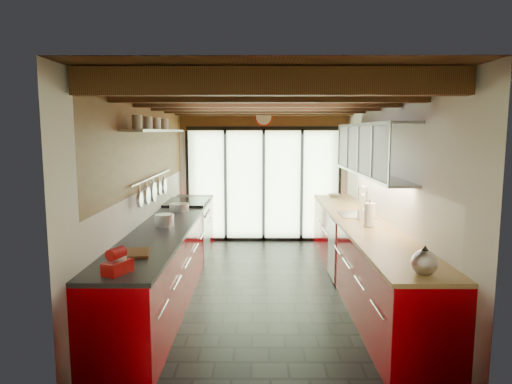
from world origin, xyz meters
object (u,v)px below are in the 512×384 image
at_px(stand_mixer, 118,263).
at_px(paper_towel, 370,215).
at_px(bowl, 334,195).
at_px(kettle, 425,261).
at_px(soap_bottle, 362,212).

xyz_separation_m(stand_mixer, paper_towel, (2.54, 1.87, 0.06)).
bearing_deg(bowl, paper_towel, -90.00).
distance_m(kettle, bowl, 4.50).
bearing_deg(paper_towel, bowl, 90.00).
xyz_separation_m(soap_bottle, bowl, (0.00, 2.20, -0.08)).
height_order(stand_mixer, soap_bottle, stand_mixer).
relative_size(stand_mixer, kettle, 0.95).
height_order(stand_mixer, paper_towel, paper_towel).
bearing_deg(soap_bottle, paper_towel, -90.00).
relative_size(stand_mixer, soap_bottle, 1.37).
xyz_separation_m(stand_mixer, soap_bottle, (2.54, 2.29, 0.02)).
xyz_separation_m(kettle, bowl, (-0.00, 4.50, -0.09)).
height_order(soap_bottle, bowl, soap_bottle).
relative_size(paper_towel, soap_bottle, 1.68).
height_order(stand_mixer, kettle, kettle).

